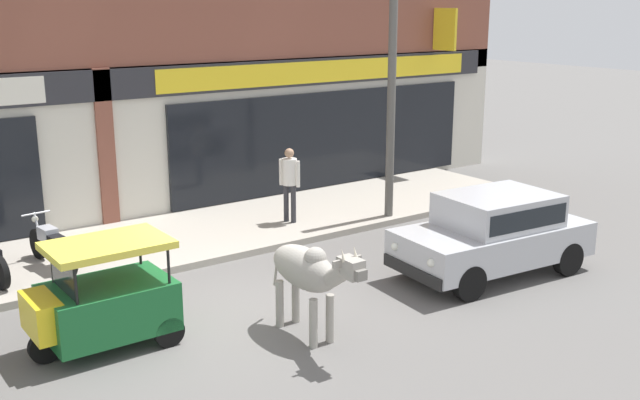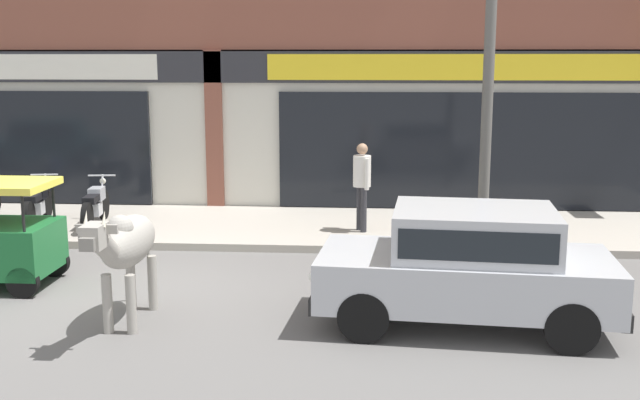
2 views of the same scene
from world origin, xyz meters
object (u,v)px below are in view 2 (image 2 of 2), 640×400
Objects in this scene: cow at (126,244)px; pedestrian at (362,177)px; car_1 at (468,261)px; motorcycle_1 at (38,204)px; utility_pole at (488,95)px; motorcycle_2 at (95,205)px.

pedestrian is at bearing 59.25° from cow.
cow is at bearing -177.08° from car_1.
cow is 5.45m from pedestrian.
car_1 reaches higher than motorcycle_1.
motorcycle_2 is at bearing 172.27° from utility_pole.
pedestrian reaches higher than motorcycle_1.
cow is 1.19× the size of motorcycle_2.
motorcycle_2 is (-6.33, 4.56, -0.29)m from car_1.
pedestrian is 0.32× the size of utility_pole.
car_1 is 4.68m from pedestrian.
motorcycle_1 is 6.13m from pedestrian.
motorcycle_1 is at bearing 148.38° from car_1.
pedestrian is at bearing 157.19° from utility_pole.
cow reaches higher than motorcycle_1.
car_1 is 2.05× the size of motorcycle_2.
cow is 6.37m from utility_pole.
motorcycle_2 is 1.13× the size of pedestrian.
car_1 is at bearing -73.19° from pedestrian.
cow is 0.43× the size of utility_pole.
cow is 4.15m from car_1.
utility_pole is (7.02, -0.95, 2.12)m from motorcycle_2.
car_1 is at bearing 2.92° from cow.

